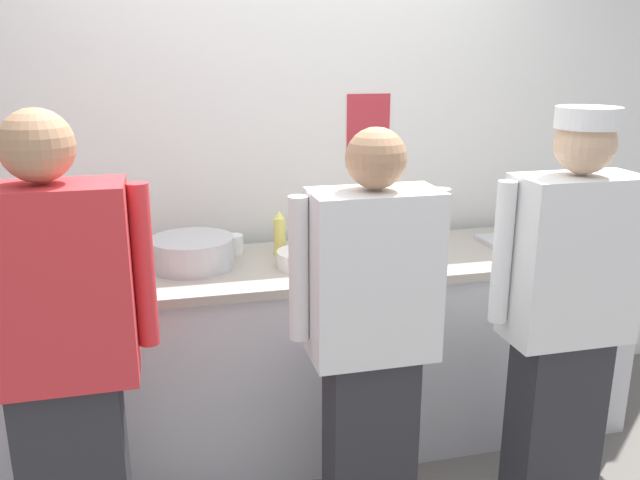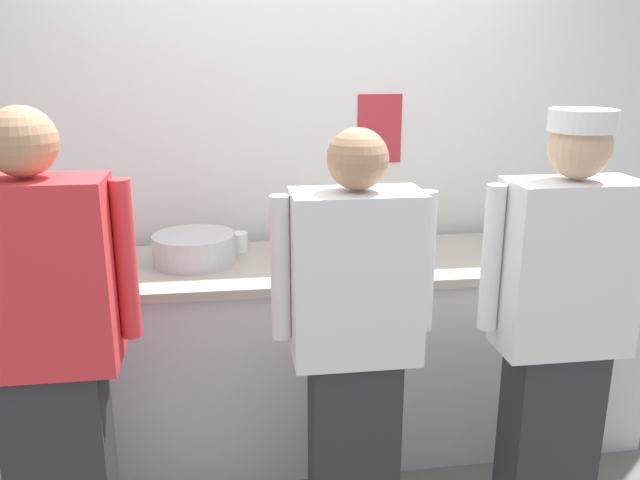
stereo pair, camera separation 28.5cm
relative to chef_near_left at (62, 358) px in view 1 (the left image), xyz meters
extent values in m
cube|color=white|center=(0.95, 1.17, 0.49)|extent=(5.03, 0.10, 2.76)
cube|color=#B72D38|center=(1.38, 1.11, 0.58)|extent=(0.22, 0.01, 0.34)
cube|color=silver|center=(0.95, 0.70, -0.45)|extent=(3.14, 0.63, 0.89)
cube|color=#A8A093|center=(0.95, 0.70, 0.01)|extent=(3.20, 0.68, 0.04)
cube|color=red|center=(0.00, 0.00, 0.25)|extent=(0.48, 0.24, 0.65)
cylinder|color=red|center=(0.27, 0.04, 0.28)|extent=(0.07, 0.07, 0.55)
sphere|color=tan|center=(0.00, 0.00, 0.68)|extent=(0.22, 0.22, 0.22)
cube|color=#2D2D33|center=(1.05, 0.01, -0.51)|extent=(0.32, 0.20, 0.78)
cube|color=white|center=(1.05, 0.01, 0.19)|extent=(0.45, 0.24, 0.61)
cylinder|color=white|center=(0.79, 0.05, 0.22)|extent=(0.07, 0.07, 0.52)
cylinder|color=white|center=(1.32, 0.05, 0.22)|extent=(0.07, 0.07, 0.52)
sphere|color=tan|center=(1.05, 0.01, 0.61)|extent=(0.21, 0.21, 0.21)
cube|color=#2D2D33|center=(1.81, -0.05, -0.50)|extent=(0.33, 0.20, 0.79)
cube|color=white|center=(1.81, -0.05, 0.21)|extent=(0.46, 0.24, 0.63)
cylinder|color=white|center=(1.54, -0.01, 0.24)|extent=(0.07, 0.07, 0.53)
cylinder|color=white|center=(2.07, -0.01, 0.24)|extent=(0.07, 0.07, 0.53)
sphere|color=tan|center=(1.81, -0.05, 0.64)|extent=(0.21, 0.21, 0.21)
cylinder|color=white|center=(1.81, -0.05, 0.73)|extent=(0.23, 0.23, 0.08)
cylinder|color=white|center=(0.93, 0.62, 0.04)|extent=(0.24, 0.24, 0.01)
cylinder|color=white|center=(0.93, 0.62, 0.05)|extent=(0.24, 0.24, 0.01)
cylinder|color=white|center=(0.93, 0.62, 0.06)|extent=(0.24, 0.24, 0.01)
cylinder|color=white|center=(0.93, 0.62, 0.08)|extent=(0.24, 0.24, 0.01)
cylinder|color=white|center=(0.93, 0.62, 0.09)|extent=(0.24, 0.24, 0.01)
cylinder|color=white|center=(0.93, 0.62, 0.10)|extent=(0.24, 0.24, 0.01)
cylinder|color=#B7BABF|center=(0.46, 0.74, 0.10)|extent=(0.37, 0.37, 0.13)
cube|color=#B7BABF|center=(2.13, 0.70, 0.05)|extent=(0.52, 0.34, 0.02)
cylinder|color=#E5E066|center=(0.87, 0.82, 0.12)|extent=(0.06, 0.06, 0.18)
cone|color=#E5E066|center=(0.87, 0.82, 0.23)|extent=(0.05, 0.05, 0.04)
cylinder|color=orange|center=(1.42, 0.76, 0.12)|extent=(0.06, 0.06, 0.17)
cone|color=orange|center=(1.42, 0.76, 0.22)|extent=(0.05, 0.05, 0.04)
cylinder|color=white|center=(1.14, 0.57, 0.06)|extent=(0.09, 0.09, 0.05)
cylinder|color=gold|center=(1.14, 0.57, 0.07)|extent=(0.08, 0.08, 0.01)
cylinder|color=white|center=(1.41, 0.59, 0.05)|extent=(0.08, 0.08, 0.04)
cylinder|color=#5B932D|center=(1.41, 0.59, 0.06)|extent=(0.07, 0.07, 0.01)
cylinder|color=white|center=(0.02, 0.77, 0.06)|extent=(0.10, 0.10, 0.05)
cylinder|color=#5B932D|center=(0.02, 0.77, 0.07)|extent=(0.08, 0.08, 0.01)
cylinder|color=white|center=(0.66, 0.89, 0.08)|extent=(0.09, 0.09, 0.09)
camera|label=1|loc=(0.35, -2.06, 0.95)|focal=36.65mm
camera|label=2|loc=(0.63, -2.11, 0.95)|focal=36.65mm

